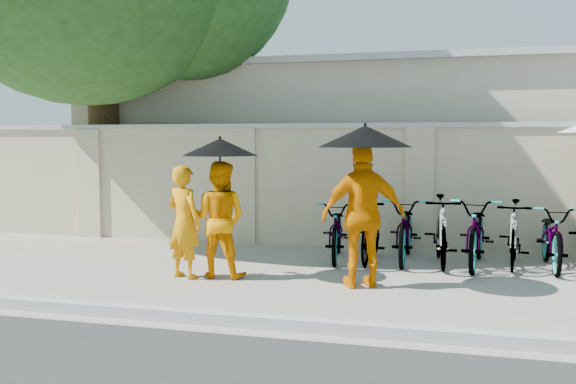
# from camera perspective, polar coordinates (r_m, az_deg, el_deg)

# --- Properties ---
(ground) EXTENTS (80.00, 80.00, 0.00)m
(ground) POSITION_cam_1_polar(r_m,az_deg,el_deg) (8.11, -4.28, -8.20)
(ground) COLOR #A39786
(kerb) EXTENTS (40.00, 0.16, 0.12)m
(kerb) POSITION_cam_1_polar(r_m,az_deg,el_deg) (6.56, -9.29, -10.80)
(kerb) COLOR #A2A2A2
(kerb) RESTS_ON ground
(compound_wall) EXTENTS (20.00, 0.30, 2.00)m
(compound_wall) POSITION_cam_1_polar(r_m,az_deg,el_deg) (10.81, 6.36, 0.36)
(compound_wall) COLOR beige
(compound_wall) RESTS_ON ground
(building_behind) EXTENTS (14.00, 6.00, 3.20)m
(building_behind) POSITION_cam_1_polar(r_m,az_deg,el_deg) (14.47, 12.59, 3.73)
(building_behind) COLOR #B5AC9D
(building_behind) RESTS_ON ground
(monk_left) EXTENTS (0.63, 0.53, 1.47)m
(monk_left) POSITION_cam_1_polar(r_m,az_deg,el_deg) (8.46, -9.22, -2.65)
(monk_left) COLOR orange
(monk_left) RESTS_ON ground
(monk_center) EXTENTS (0.75, 0.58, 1.53)m
(monk_center) POSITION_cam_1_polar(r_m,az_deg,el_deg) (8.46, -6.13, -2.43)
(monk_center) COLOR orange
(monk_center) RESTS_ON ground
(parasol_center) EXTENTS (0.98, 0.98, 0.96)m
(parasol_center) POSITION_cam_1_polar(r_m,az_deg,el_deg) (8.30, -6.07, 3.99)
(parasol_center) COLOR black
(parasol_center) RESTS_ON ground
(monk_right) EXTENTS (1.12, 0.83, 1.77)m
(monk_right) POSITION_cam_1_polar(r_m,az_deg,el_deg) (7.85, 6.73, -2.07)
(monk_right) COLOR orange
(monk_right) RESTS_ON ground
(parasol_right) EXTENTS (1.13, 1.13, 0.97)m
(parasol_right) POSITION_cam_1_polar(r_m,az_deg,el_deg) (7.72, 6.86, 4.93)
(parasol_right) COLOR black
(parasol_right) RESTS_ON ground
(bike_0) EXTENTS (0.84, 1.79, 0.91)m
(bike_0) POSITION_cam_1_polar(r_m,az_deg,el_deg) (9.67, 4.44, -3.38)
(bike_0) COLOR #A3A4A8
(bike_0) RESTS_ON ground
(bike_1) EXTENTS (0.48, 1.62, 0.97)m
(bike_1) POSITION_cam_1_polar(r_m,az_deg,el_deg) (9.55, 7.37, -3.31)
(bike_1) COLOR #A3A4A8
(bike_1) RESTS_ON ground
(bike_2) EXTENTS (0.67, 1.85, 0.97)m
(bike_2) POSITION_cam_1_polar(r_m,az_deg,el_deg) (9.66, 10.48, -3.27)
(bike_2) COLOR #A3A4A8
(bike_2) RESTS_ON ground
(bike_3) EXTENTS (0.63, 1.72, 1.01)m
(bike_3) POSITION_cam_1_polar(r_m,az_deg,el_deg) (9.46, 13.45, -3.35)
(bike_3) COLOR #A3A4A8
(bike_3) RESTS_ON ground
(bike_4) EXTENTS (0.84, 1.96, 1.00)m
(bike_4) POSITION_cam_1_polar(r_m,az_deg,el_deg) (9.48, 16.50, -3.42)
(bike_4) COLOR #A3A4A8
(bike_4) RESTS_ON ground
(bike_5) EXTENTS (0.61, 1.62, 0.95)m
(bike_5) POSITION_cam_1_polar(r_m,az_deg,el_deg) (9.67, 19.47, -3.51)
(bike_5) COLOR #A3A4A8
(bike_5) RESTS_ON ground
(bike_6) EXTENTS (0.61, 1.73, 0.91)m
(bike_6) POSITION_cam_1_polar(r_m,az_deg,el_deg) (9.69, 22.46, -3.69)
(bike_6) COLOR #A3A4A8
(bike_6) RESTS_ON ground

